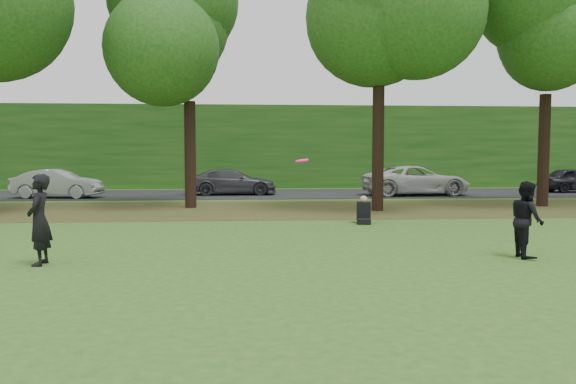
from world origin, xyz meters
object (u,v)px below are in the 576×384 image
at_px(player_left, 39,220).
at_px(frisbee, 302,161).
at_px(player_right, 527,219).
at_px(seated_person, 364,213).

xyz_separation_m(player_left, frisbee, (5.04, 0.32, 1.11)).
bearing_deg(player_right, player_left, 95.96).
height_order(frisbee, seated_person, frisbee).
height_order(player_left, seated_person, player_left).
bearing_deg(frisbee, seated_person, 66.19).
distance_m(player_left, frisbee, 5.17).
xyz_separation_m(player_right, seated_person, (-2.13, 5.80, -0.47)).
xyz_separation_m(player_left, seated_person, (7.49, 5.87, -0.56)).
distance_m(player_left, seated_person, 9.53).
relative_size(player_left, seated_person, 2.09).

